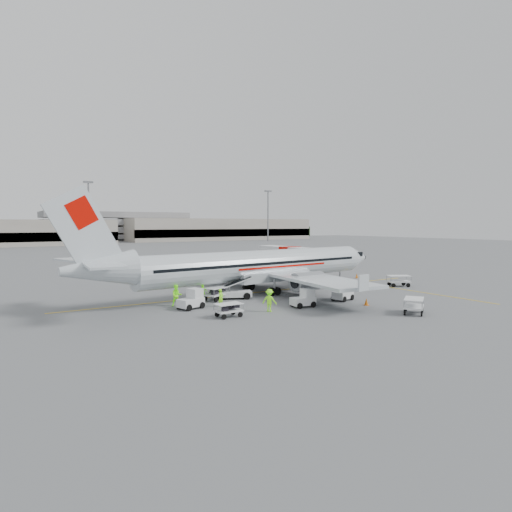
# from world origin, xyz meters

# --- Properties ---
(ground) EXTENTS (360.00, 360.00, 0.00)m
(ground) POSITION_xyz_m (0.00, 0.00, 0.00)
(ground) COLOR #56595B
(stripe_lead) EXTENTS (44.00, 0.20, 0.01)m
(stripe_lead) POSITION_xyz_m (0.00, 0.00, 0.01)
(stripe_lead) COLOR yellow
(stripe_lead) RESTS_ON ground
(stripe_cross) EXTENTS (0.20, 20.00, 0.01)m
(stripe_cross) POSITION_xyz_m (14.00, -8.00, 0.01)
(stripe_cross) COLOR yellow
(stripe_cross) RESTS_ON ground
(terminal_east) EXTENTS (90.00, 26.00, 10.00)m
(terminal_east) POSITION_xyz_m (70.00, 145.00, 5.00)
(terminal_east) COLOR gray
(terminal_east) RESTS_ON ground
(parking_garage) EXTENTS (62.00, 24.00, 14.00)m
(parking_garage) POSITION_xyz_m (25.00, 160.00, 7.00)
(parking_garage) COLOR slate
(parking_garage) RESTS_ON ground
(treeline) EXTENTS (300.00, 3.00, 6.00)m
(treeline) POSITION_xyz_m (0.00, 175.00, 3.00)
(treeline) COLOR black
(treeline) RESTS_ON ground
(mast_center) EXTENTS (3.20, 1.20, 22.00)m
(mast_center) POSITION_xyz_m (5.00, 118.00, 11.00)
(mast_center) COLOR slate
(mast_center) RESTS_ON ground
(mast_east) EXTENTS (3.20, 1.20, 22.00)m
(mast_east) POSITION_xyz_m (80.00, 118.00, 11.00)
(mast_east) COLOR slate
(mast_east) RESTS_ON ground
(aircraft) EXTENTS (40.10, 32.77, 10.35)m
(aircraft) POSITION_xyz_m (-0.94, -0.51, 5.17)
(aircraft) COLOR silver
(aircraft) RESTS_ON ground
(jet_bridge) EXTENTS (3.28, 16.29, 4.27)m
(jet_bridge) POSITION_xyz_m (10.32, 9.33, 2.13)
(jet_bridge) COLOR silver
(jet_bridge) RESTS_ON ground
(belt_loader) EXTENTS (5.47, 3.81, 2.78)m
(belt_loader) POSITION_xyz_m (-5.37, -2.00, 1.39)
(belt_loader) COLOR silver
(belt_loader) RESTS_ON ground
(tug_fore) EXTENTS (2.44, 1.81, 1.68)m
(tug_fore) POSITION_xyz_m (3.26, -8.61, 0.84)
(tug_fore) COLOR silver
(tug_fore) RESTS_ON ground
(tug_mid) EXTENTS (2.22, 1.41, 1.63)m
(tug_mid) POSITION_xyz_m (-2.14, -9.18, 0.81)
(tug_mid) COLOR silver
(tug_mid) RESTS_ON ground
(tug_aft) EXTENTS (2.54, 1.93, 1.74)m
(tug_aft) POSITION_xyz_m (-10.96, -4.56, 0.87)
(tug_aft) COLOR silver
(tug_aft) RESTS_ON ground
(cart_loaded_a) EXTENTS (2.17, 1.32, 1.11)m
(cart_loaded_a) POSITION_xyz_m (-9.75, -9.27, 0.56)
(cart_loaded_a) COLOR silver
(cart_loaded_a) RESTS_ON ground
(cart_loaded_b) EXTENTS (2.90, 2.38, 1.31)m
(cart_loaded_b) POSITION_xyz_m (-7.13, -2.00, 0.65)
(cart_loaded_b) COLOR silver
(cart_loaded_b) RESTS_ON ground
(cart_empty_a) EXTENTS (2.89, 2.62, 1.30)m
(cart_empty_a) POSITION_xyz_m (3.82, -16.36, 0.65)
(cart_empty_a) COLOR silver
(cart_empty_a) RESTS_ON ground
(cart_empty_b) EXTENTS (2.96, 2.54, 1.33)m
(cart_empty_b) POSITION_xyz_m (15.51, -5.33, 0.66)
(cart_empty_b) COLOR silver
(cart_empty_b) RESTS_ON ground
(cone_nose) EXTENTS (0.41, 0.41, 0.68)m
(cone_nose) POSITION_xyz_m (17.09, 3.01, 0.34)
(cone_nose) COLOR orange
(cone_nose) RESTS_ON ground
(cone_port) EXTENTS (0.34, 0.34, 0.55)m
(cone_port) POSITION_xyz_m (-1.60, 18.79, 0.28)
(cone_port) COLOR orange
(cone_port) RESTS_ON ground
(cone_stbd) EXTENTS (0.42, 0.42, 0.68)m
(cone_stbd) POSITION_xyz_m (3.29, -11.65, 0.34)
(cone_stbd) COLOR orange
(cone_stbd) RESTS_ON ground
(crew_a) EXTENTS (0.69, 0.59, 1.60)m
(crew_a) POSITION_xyz_m (-8.22, -5.02, 0.80)
(crew_a) COLOR #85FE1B
(crew_a) RESTS_ON ground
(crew_b) EXTENTS (1.09, 0.95, 1.92)m
(crew_b) POSITION_xyz_m (-11.48, -2.67, 0.96)
(crew_b) COLOR #85FE1B
(crew_b) RESTS_ON ground
(crew_c) EXTENTS (1.34, 1.41, 1.92)m
(crew_c) POSITION_xyz_m (-5.79, -9.23, 0.96)
(crew_c) COLOR #85FE1B
(crew_c) RESTS_ON ground
(crew_d) EXTENTS (0.99, 0.44, 1.67)m
(crew_d) POSITION_xyz_m (-8.44, -1.74, 0.83)
(crew_d) COLOR #85FE1B
(crew_d) RESTS_ON ground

